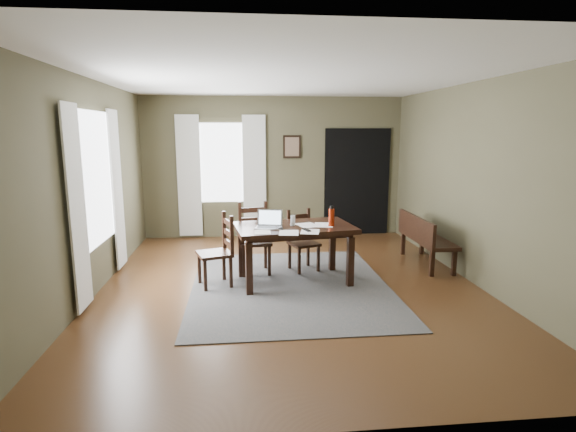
{
  "coord_description": "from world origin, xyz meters",
  "views": [
    {
      "loc": [
        -0.62,
        -5.72,
        2.04
      ],
      "look_at": [
        0.0,
        0.3,
        0.9
      ],
      "focal_mm": 28.0,
      "sensor_mm": 36.0,
      "label": 1
    }
  ],
  "objects": [
    {
      "name": "curtain_back_left",
      "position": [
        -1.62,
        2.94,
        1.2
      ],
      "size": [
        0.44,
        0.03,
        2.3
      ],
      "color": "silver",
      "rests_on": "ground"
    },
    {
      "name": "paper_e",
      "position": [
        -0.05,
        -0.27,
        0.79
      ],
      "size": [
        0.28,
        0.34,
        0.0
      ],
      "primitive_type": "cube",
      "rotation": [
        0.0,
        0.0,
        -0.12
      ],
      "color": "white",
      "rests_on": "dining_table"
    },
    {
      "name": "chair_back_right",
      "position": [
        0.26,
        0.7,
        0.44
      ],
      "size": [
        0.5,
        0.5,
        0.89
      ],
      "rotation": [
        0.0,
        0.0,
        0.35
      ],
      "color": "black",
      "rests_on": "rug"
    },
    {
      "name": "window_left",
      "position": [
        -2.47,
        0.2,
        1.45
      ],
      "size": [
        0.01,
        1.3,
        1.7
      ],
      "color": "white",
      "rests_on": "ground"
    },
    {
      "name": "curtain_left_near",
      "position": [
        -2.44,
        -0.62,
        1.2
      ],
      "size": [
        0.03,
        0.48,
        2.3
      ],
      "color": "silver",
      "rests_on": "ground"
    },
    {
      "name": "framed_picture",
      "position": [
        0.35,
        2.97,
        1.75
      ],
      "size": [
        0.34,
        0.03,
        0.44
      ],
      "color": "black",
      "rests_on": "ground"
    },
    {
      "name": "paper_b",
      "position": [
        0.23,
        -0.23,
        0.79
      ],
      "size": [
        0.29,
        0.34,
        0.0
      ],
      "primitive_type": "cube",
      "rotation": [
        0.0,
        0.0,
        -0.21
      ],
      "color": "white",
      "rests_on": "dining_table"
    },
    {
      "name": "window_back",
      "position": [
        -1.0,
        2.97,
        1.45
      ],
      "size": [
        1.0,
        0.01,
        1.5
      ],
      "color": "white",
      "rests_on": "ground"
    },
    {
      "name": "laptop",
      "position": [
        -0.27,
        0.09,
        0.85
      ],
      "size": [
        0.39,
        0.33,
        0.23
      ],
      "rotation": [
        0.0,
        0.0,
        -0.22
      ],
      "color": "#B7B7BC",
      "rests_on": "dining_table"
    },
    {
      "name": "tv_remote",
      "position": [
        0.19,
        -0.16,
        0.8
      ],
      "size": [
        0.1,
        0.19,
        0.02
      ],
      "primitive_type": "cube",
      "rotation": [
        0.0,
        0.0,
        0.28
      ],
      "color": "black",
      "rests_on": "dining_table"
    },
    {
      "name": "paper_c",
      "position": [
        0.25,
        0.16,
        0.79
      ],
      "size": [
        0.34,
        0.39,
        0.0
      ],
      "primitive_type": "cube",
      "rotation": [
        0.0,
        0.0,
        0.31
      ],
      "color": "white",
      "rests_on": "dining_table"
    },
    {
      "name": "computer_mouse",
      "position": [
        -0.15,
        -0.04,
        0.81
      ],
      "size": [
        0.08,
        0.11,
        0.03
      ],
      "primitive_type": "cube",
      "rotation": [
        0.0,
        0.0,
        0.28
      ],
      "color": "#3F3F42",
      "rests_on": "dining_table"
    },
    {
      "name": "ground",
      "position": [
        0.0,
        0.0,
        -0.01
      ],
      "size": [
        5.0,
        6.0,
        0.01
      ],
      "color": "#492C16"
    },
    {
      "name": "chair_end",
      "position": [
        -0.95,
        0.12,
        0.48
      ],
      "size": [
        0.53,
        0.53,
        0.96
      ],
      "rotation": [
        0.0,
        0.0,
        -1.26
      ],
      "color": "black",
      "rests_on": "rug"
    },
    {
      "name": "paper_d",
      "position": [
        0.47,
        0.16,
        0.79
      ],
      "size": [
        0.31,
        0.36,
        0.0
      ],
      "primitive_type": "cube",
      "rotation": [
        0.0,
        0.0,
        -0.2
      ],
      "color": "white",
      "rests_on": "dining_table"
    },
    {
      "name": "chair_back_left",
      "position": [
        -0.46,
        0.66,
        0.5
      ],
      "size": [
        0.49,
        0.49,
        1.02
      ],
      "rotation": [
        0.0,
        0.0,
        0.1
      ],
      "color": "black",
      "rests_on": "rug"
    },
    {
      "name": "bench",
      "position": [
        2.15,
        0.78,
        0.46
      ],
      "size": [
        0.44,
        1.36,
        0.77
      ],
      "rotation": [
        0.0,
        0.0,
        1.57
      ],
      "color": "black",
      "rests_on": "ground"
    },
    {
      "name": "dining_table",
      "position": [
        0.07,
        0.17,
        0.7
      ],
      "size": [
        1.67,
        1.14,
        0.78
      ],
      "rotation": [
        0.0,
        0.0,
        0.13
      ],
      "color": "black",
      "rests_on": "rug"
    },
    {
      "name": "drinking_glass",
      "position": [
        0.05,
        0.16,
        0.86
      ],
      "size": [
        0.08,
        0.08,
        0.14
      ],
      "primitive_type": "cylinder",
      "rotation": [
        0.0,
        0.0,
        -0.44
      ],
      "color": "silver",
      "rests_on": "dining_table"
    },
    {
      "name": "paper_a",
      "position": [
        -0.37,
        -0.19,
        0.79
      ],
      "size": [
        0.21,
        0.27,
        0.0
      ],
      "primitive_type": "cube",
      "rotation": [
        0.0,
        0.0,
        -0.02
      ],
      "color": "white",
      "rests_on": "dining_table"
    },
    {
      "name": "doorway_back",
      "position": [
        1.65,
        2.97,
        1.05
      ],
      "size": [
        1.3,
        0.03,
        2.1
      ],
      "color": "black",
      "rests_on": "ground"
    },
    {
      "name": "curtain_back_right",
      "position": [
        -0.38,
        2.94,
        1.2
      ],
      "size": [
        0.44,
        0.03,
        2.3
      ],
      "color": "silver",
      "rests_on": "ground"
    },
    {
      "name": "rug",
      "position": [
        0.0,
        0.0,
        0.01
      ],
      "size": [
        2.6,
        3.2,
        0.01
      ],
      "color": "#454545",
      "rests_on": "ground"
    },
    {
      "name": "water_bottle",
      "position": [
        0.56,
        0.08,
        0.92
      ],
      "size": [
        0.1,
        0.1,
        0.27
      ],
      "rotation": [
        0.0,
        0.0,
        -0.36
      ],
      "color": "#A0240C",
      "rests_on": "dining_table"
    },
    {
      "name": "room_shell",
      "position": [
        0.0,
        0.0,
        1.8
      ],
      "size": [
        5.02,
        6.02,
        2.71
      ],
      "color": "brown",
      "rests_on": "ground"
    },
    {
      "name": "curtain_left_far",
      "position": [
        -2.44,
        1.02,
        1.2
      ],
      "size": [
        0.03,
        0.48,
        2.3
      ],
      "color": "silver",
      "rests_on": "ground"
    }
  ]
}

